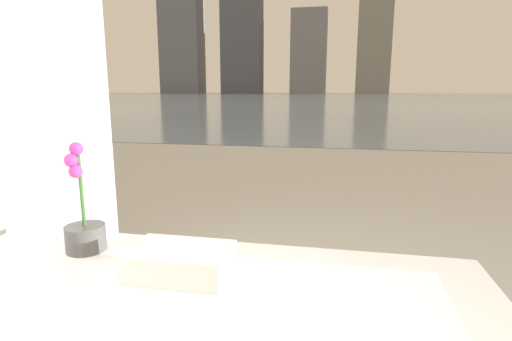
{
  "coord_description": "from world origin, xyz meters",
  "views": [
    {
      "loc": [
        0.36,
        -0.21,
        1.03
      ],
      "look_at": [
        -0.1,
        2.1,
        0.55
      ],
      "focal_mm": 28.0,
      "sensor_mm": 36.0,
      "label": 1
    }
  ],
  "objects": [
    {
      "name": "harbor_boat_1",
      "position": [
        -42.87,
        67.68,
        0.45
      ],
      "size": [
        2.32,
        3.52,
        1.25
      ],
      "color": "#2D2D33",
      "rests_on": "harbor_water"
    },
    {
      "name": "harbor_water",
      "position": [
        0.0,
        62.0,
        0.01
      ],
      "size": [
        180.0,
        110.0,
        0.01
      ],
      "color": "slate",
      "rests_on": "ground_plane"
    },
    {
      "name": "towel_stack",
      "position": [
        -0.05,
        0.78,
        0.55
      ],
      "size": [
        0.28,
        0.19,
        0.08
      ],
      "color": "white",
      "rests_on": "bathtub"
    },
    {
      "name": "skyline_tower_1",
      "position": [
        -27.35,
        118.0,
        23.25
      ],
      "size": [
        11.67,
        6.31,
        46.5
      ],
      "color": "#4C515B",
      "rests_on": "ground_plane"
    },
    {
      "name": "potted_orchid",
      "position": [
        -0.43,
        0.89,
        0.59
      ],
      "size": [
        0.13,
        0.13,
        0.36
      ],
      "color": "#4C4C4C",
      "rests_on": "bathtub"
    },
    {
      "name": "harbor_boat_0",
      "position": [
        -41.9,
        51.37,
        0.53
      ],
      "size": [
        3.17,
        4.1,
        1.48
      ],
      "color": "#4C4C51",
      "rests_on": "harbor_water"
    },
    {
      "name": "skyline_tower_2",
      "position": [
        -7.79,
        118.0,
        11.34
      ],
      "size": [
        9.72,
        11.01,
        22.69
      ],
      "color": "slate",
      "rests_on": "ground_plane"
    }
  ]
}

